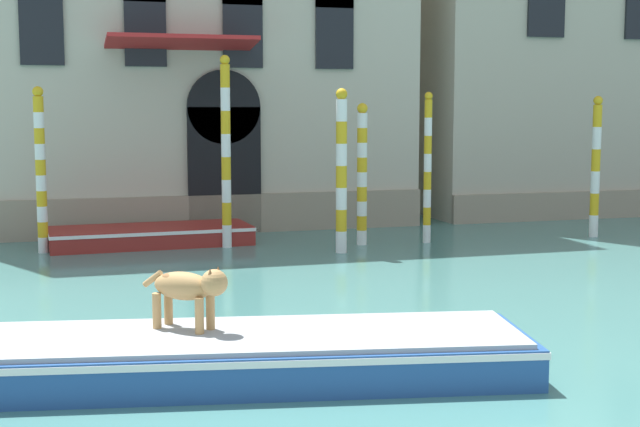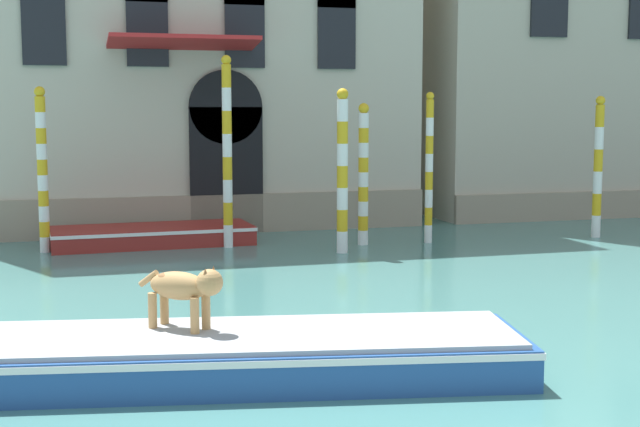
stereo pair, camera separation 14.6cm
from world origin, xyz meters
TOP-DOWN VIEW (x-y plane):
  - palazzo_left at (-0.12, 22.61)m, footprint 12.34×7.40m
  - boat_foreground at (-1.98, 7.20)m, footprint 8.24×3.36m
  - dog_on_deck at (-2.06, 7.47)m, footprint 0.97×0.89m
  - boat_moored_near_palazzo at (-1.48, 18.12)m, footprint 4.80×1.99m
  - mooring_pole_0 at (2.54, 15.74)m, footprint 0.26×0.26m
  - mooring_pole_1 at (-3.93, 17.66)m, footprint 0.24×0.24m
  - mooring_pole_2 at (3.38, 16.74)m, footprint 0.25×0.25m
  - mooring_pole_3 at (0.20, 17.24)m, footprint 0.23×0.23m
  - mooring_pole_4 at (5.01, 16.61)m, footprint 0.19×0.19m
  - mooring_pole_5 at (9.46, 16.30)m, footprint 0.23×0.23m

SIDE VIEW (x-z plane):
  - boat_moored_near_palazzo at x=-1.48m, z-range 0.01..0.46m
  - boat_foreground at x=-1.98m, z-range 0.02..0.58m
  - dog_on_deck at x=-2.06m, z-range 0.68..1.48m
  - mooring_pole_2 at x=3.38m, z-range 0.02..3.39m
  - mooring_pole_5 at x=9.46m, z-range 0.02..3.58m
  - mooring_pole_4 at x=5.01m, z-range 0.02..3.66m
  - mooring_pole_0 at x=2.54m, z-range 0.02..3.72m
  - mooring_pole_1 at x=-3.93m, z-range 0.02..3.76m
  - mooring_pole_3 at x=0.20m, z-range 0.02..4.49m
  - palazzo_left at x=-0.12m, z-range -0.01..12.30m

